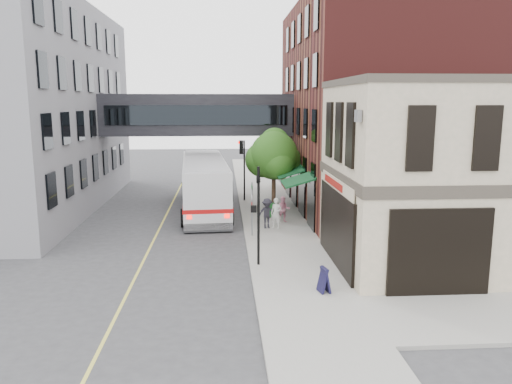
{
  "coord_description": "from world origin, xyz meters",
  "views": [
    {
      "loc": [
        -1.14,
        -19.73,
        7.49
      ],
      "look_at": [
        0.49,
        5.07,
        2.95
      ],
      "focal_mm": 35.0,
      "sensor_mm": 36.0,
      "label": 1
    }
  ],
  "objects": [
    {
      "name": "street_tree",
      "position": [
        2.19,
        13.22,
        3.91
      ],
      "size": [
        3.8,
        3.2,
        5.6
      ],
      "color": "#382619",
      "rests_on": "sidewalk_main"
    },
    {
      "name": "lane_marking",
      "position": [
        -5.0,
        10.0,
        0.01
      ],
      "size": [
        0.12,
        40.0,
        0.01
      ],
      "primitive_type": "cube",
      "color": "#D8CC4C",
      "rests_on": "ground"
    },
    {
      "name": "traffic_signal_far",
      "position": [
        0.26,
        17.0,
        3.34
      ],
      "size": [
        0.53,
        0.28,
        4.5
      ],
      "color": "black",
      "rests_on": "sidewalk_main"
    },
    {
      "name": "traffic_signal_near",
      "position": [
        0.37,
        2.0,
        2.98
      ],
      "size": [
        0.44,
        0.22,
        4.6
      ],
      "color": "black",
      "rests_on": "sidewalk_main"
    },
    {
      "name": "pedestrian_c",
      "position": [
        1.37,
        8.59,
        1.03
      ],
      "size": [
        1.24,
        0.84,
        1.77
      ],
      "primitive_type": "imported",
      "rotation": [
        0.0,
        0.0,
        0.17
      ],
      "color": "#222029",
      "rests_on": "sidewalk_main"
    },
    {
      "name": "skyway_bridge",
      "position": [
        -3.0,
        18.0,
        6.5
      ],
      "size": [
        14.0,
        3.18,
        3.0
      ],
      "color": "black",
      "rests_on": "ground"
    },
    {
      "name": "brick_building",
      "position": [
        9.98,
        15.0,
        6.99
      ],
      "size": [
        13.76,
        18.0,
        14.0
      ],
      "color": "#4D1918",
      "rests_on": "ground"
    },
    {
      "name": "bus",
      "position": [
        -2.48,
        14.53,
        1.96
      ],
      "size": [
        3.85,
        13.2,
        3.51
      ],
      "color": "silver",
      "rests_on": "ground"
    },
    {
      "name": "newspaper_box",
      "position": [
        1.95,
        11.38,
        0.6
      ],
      "size": [
        0.49,
        0.44,
        0.91
      ],
      "primitive_type": "cube",
      "rotation": [
        0.0,
        0.0,
        0.08
      ],
      "color": "#13561C",
      "rests_on": "sidewalk_main"
    },
    {
      "name": "pedestrian_a",
      "position": [
        1.9,
        8.55,
        1.04
      ],
      "size": [
        0.77,
        0.66,
        1.79
      ],
      "primitive_type": "imported",
      "rotation": [
        0.0,
        0.0,
        -0.42
      ],
      "color": "silver",
      "rests_on": "sidewalk_main"
    },
    {
      "name": "corner_building",
      "position": [
        8.97,
        2.0,
        4.21
      ],
      "size": [
        10.19,
        8.12,
        8.45
      ],
      "color": "tan",
      "rests_on": "ground"
    },
    {
      "name": "street_sign_pole",
      "position": [
        0.39,
        7.0,
        1.93
      ],
      "size": [
        0.08,
        0.75,
        3.0
      ],
      "color": "gray",
      "rests_on": "sidewalk_main"
    },
    {
      "name": "pedestrian_b",
      "position": [
        2.52,
        10.01,
        0.95
      ],
      "size": [
        0.81,
        0.64,
        1.6
      ],
      "primitive_type": "imported",
      "rotation": [
        0.0,
        0.0,
        -0.05
      ],
      "color": "pink",
      "rests_on": "sidewalk_main"
    },
    {
      "name": "ground",
      "position": [
        0.0,
        0.0,
        0.0
      ],
      "size": [
        120.0,
        120.0,
        0.0
      ],
      "primitive_type": "plane",
      "color": "#38383A",
      "rests_on": "ground"
    },
    {
      "name": "sandwich_board",
      "position": [
        2.71,
        -1.5,
        0.65
      ],
      "size": [
        0.47,
        0.62,
        1.0
      ],
      "primitive_type": "cube",
      "rotation": [
        0.0,
        0.0,
        0.22
      ],
      "color": "black",
      "rests_on": "sidewalk_main"
    },
    {
      "name": "sidewalk_main",
      "position": [
        2.0,
        14.0,
        0.07
      ],
      "size": [
        4.0,
        60.0,
        0.15
      ],
      "primitive_type": "cube",
      "color": "gray",
      "rests_on": "ground"
    }
  ]
}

